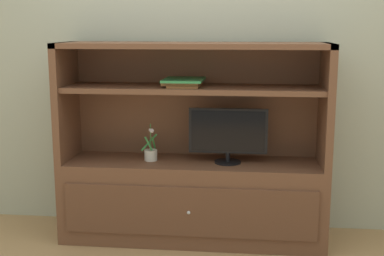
# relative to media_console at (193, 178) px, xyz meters

# --- Properties ---
(painted_rear_wall) EXTENTS (6.00, 0.10, 2.80)m
(painted_rear_wall) POSITION_rel_media_console_xyz_m (0.00, 0.34, 0.95)
(painted_rear_wall) COLOR #ADB29E
(painted_rear_wall) RESTS_ON ground_plane
(media_console) EXTENTS (1.86, 0.51, 1.40)m
(media_console) POSITION_rel_media_console_xyz_m (0.00, 0.00, 0.00)
(media_console) COLOR brown
(media_console) RESTS_ON ground_plane
(tv_monitor) EXTENTS (0.54, 0.19, 0.38)m
(tv_monitor) POSITION_rel_media_console_xyz_m (0.25, -0.02, 0.33)
(tv_monitor) COLOR black
(tv_monitor) RESTS_ON media_console
(potted_plant) EXTENTS (0.11, 0.11, 0.26)m
(potted_plant) POSITION_rel_media_console_xyz_m (-0.30, -0.01, 0.17)
(potted_plant) COLOR beige
(potted_plant) RESTS_ON media_console
(magazine_stack) EXTENTS (0.28, 0.34, 0.05)m
(magazine_stack) POSITION_rel_media_console_xyz_m (-0.07, -0.01, 0.68)
(magazine_stack) COLOR #A56638
(magazine_stack) RESTS_ON media_console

